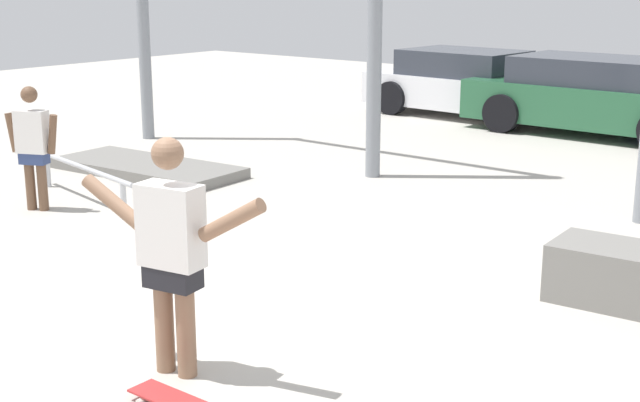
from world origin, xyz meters
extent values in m
plane|color=#B2ADA3|center=(0.00, 0.00, 0.00)|extent=(36.00, 36.00, 0.00)
cylinder|color=#8C664C|center=(0.58, -0.93, 0.39)|extent=(0.13, 0.13, 0.79)
cylinder|color=#8C664C|center=(0.77, -0.90, 0.39)|extent=(0.13, 0.13, 0.79)
cube|color=black|center=(0.67, -0.92, 0.72)|extent=(0.40, 0.27, 0.17)
cube|color=silver|center=(0.67, -0.92, 1.07)|extent=(0.47, 0.29, 0.57)
sphere|color=#8C664C|center=(0.67, -0.92, 1.56)|extent=(0.22, 0.22, 0.22)
cylinder|color=#8C664C|center=(0.19, -1.00, 1.17)|extent=(0.51, 0.19, 0.35)
cylinder|color=#8C664C|center=(1.16, -0.83, 1.17)|extent=(0.51, 0.19, 0.35)
cylinder|color=silver|center=(0.86, -1.19, 0.03)|extent=(0.05, 0.03, 0.05)
cube|color=slate|center=(-4.42, 3.20, 0.07)|extent=(2.85, 1.31, 0.14)
cylinder|color=#B7BABF|center=(-3.77, 1.63, 0.44)|extent=(2.49, 0.56, 0.06)
cylinder|color=#B7BABF|center=(-4.79, 1.84, 0.22)|extent=(0.07, 0.07, 0.44)
cylinder|color=#B7BABF|center=(-2.76, 1.43, 0.22)|extent=(0.07, 0.07, 0.44)
cube|color=white|center=(-3.46, 10.49, 0.48)|extent=(4.07, 1.92, 0.61)
cube|color=#2D333D|center=(-3.62, 10.49, 1.03)|extent=(2.27, 1.70, 0.48)
cylinder|color=black|center=(-2.18, 11.26, 0.33)|extent=(0.66, 0.25, 0.65)
cylinder|color=black|center=(-2.27, 9.58, 0.33)|extent=(0.66, 0.25, 0.65)
cylinder|color=black|center=(-4.66, 11.39, 0.33)|extent=(0.66, 0.25, 0.65)
cylinder|color=black|center=(-4.74, 9.71, 0.33)|extent=(0.66, 0.25, 0.65)
cube|color=#28603D|center=(-0.72, 10.08, 0.53)|extent=(4.46, 1.89, 0.68)
cube|color=#2D333D|center=(-0.90, 10.08, 1.09)|extent=(2.47, 1.71, 0.45)
cylinder|color=black|center=(-2.07, 10.99, 0.34)|extent=(0.68, 0.23, 0.67)
cylinder|color=black|center=(-2.11, 9.23, 0.34)|extent=(0.68, 0.23, 0.67)
cylinder|color=brown|center=(-3.82, 1.10, 0.34)|extent=(0.11, 0.11, 0.68)
cylinder|color=brown|center=(-3.97, 1.04, 0.34)|extent=(0.11, 0.11, 0.68)
cube|color=navy|center=(-3.90, 1.07, 0.63)|extent=(0.36, 0.29, 0.15)
cube|color=silver|center=(-3.90, 1.07, 0.93)|extent=(0.41, 0.32, 0.50)
sphere|color=brown|center=(-3.90, 1.07, 1.36)|extent=(0.19, 0.19, 0.19)
cylinder|color=brown|center=(-3.66, 1.18, 0.91)|extent=(0.17, 0.14, 0.46)
cylinder|color=brown|center=(-4.13, 0.96, 0.91)|extent=(0.17, 0.14, 0.46)
camera|label=1|loc=(5.04, -4.76, 2.71)|focal=50.00mm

